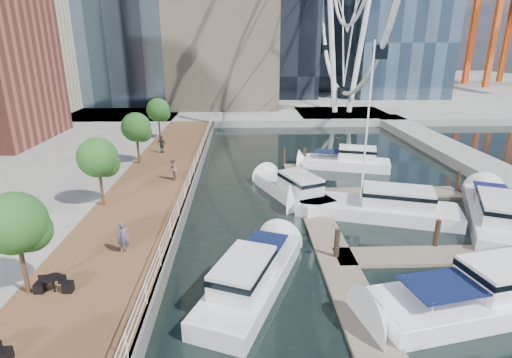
{
  "coord_description": "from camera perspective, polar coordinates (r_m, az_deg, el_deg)",
  "views": [
    {
      "loc": [
        -2.11,
        -11.19,
        11.18
      ],
      "look_at": [
        -1.2,
        13.12,
        3.0
      ],
      "focal_mm": 28.0,
      "sensor_mm": 36.0,
      "label": 1
    }
  ],
  "objects": [
    {
      "name": "pedestrian_mid",
      "position": [
        32.13,
        -11.83,
        1.38
      ],
      "size": [
        0.73,
        0.91,
        1.78
      ],
      "primitive_type": "imported",
      "rotation": [
        0.0,
        0.0,
        -1.5
      ],
      "color": "#8C6C61",
      "rests_on": "boardwalk"
    },
    {
      "name": "moored_yachts",
      "position": [
        27.96,
        17.31,
        -5.89
      ],
      "size": [
        22.98,
        38.8,
        11.5
      ],
      "color": "silver",
      "rests_on": "ground"
    },
    {
      "name": "boardwalk",
      "position": [
        29.11,
        -15.72,
        -3.67
      ],
      "size": [
        6.0,
        60.0,
        1.0
      ],
      "primitive_type": "cube",
      "color": "brown",
      "rests_on": "ground"
    },
    {
      "name": "pier",
      "position": [
        66.08,
        12.13,
        8.88
      ],
      "size": [
        14.0,
        12.0,
        1.0
      ],
      "primitive_type": "cube",
      "color": "gray",
      "rests_on": "ground"
    },
    {
      "name": "seawall",
      "position": [
        28.55,
        -9.85,
        -3.67
      ],
      "size": [
        0.25,
        60.0,
        1.0
      ],
      "primitive_type": "cube",
      "color": "#595954",
      "rests_on": "ground"
    },
    {
      "name": "land_far",
      "position": [
        113.71,
        -1.12,
        13.2
      ],
      "size": [
        200.0,
        114.0,
        1.0
      ],
      "primitive_type": "cube",
      "color": "gray",
      "rests_on": "ground"
    },
    {
      "name": "breakwater",
      "position": [
        39.7,
        31.8,
        0.11
      ],
      "size": [
        4.0,
        60.0,
        1.0
      ],
      "primitive_type": "cube",
      "color": "gray",
      "rests_on": "ground"
    },
    {
      "name": "railing",
      "position": [
        28.2,
        -10.16,
        -1.75
      ],
      "size": [
        0.1,
        60.0,
        1.05
      ],
      "primitive_type": null,
      "color": "white",
      "rests_on": "boardwalk"
    },
    {
      "name": "floating_docks",
      "position": [
        25.77,
        21.27,
        -7.29
      ],
      "size": [
        16.0,
        34.0,
        2.6
      ],
      "color": "#6D6051",
      "rests_on": "ground"
    },
    {
      "name": "pedestrian_near",
      "position": [
        21.69,
        -18.4,
        -7.95
      ],
      "size": [
        0.71,
        0.58,
        1.68
      ],
      "primitive_type": "imported",
      "rotation": [
        0.0,
        0.0,
        0.34
      ],
      "color": "#4F536A",
      "rests_on": "boardwalk"
    },
    {
      "name": "street_trees",
      "position": [
        27.72,
        -21.69,
        2.85
      ],
      "size": [
        2.6,
        42.6,
        4.6
      ],
      "color": "#3F2B1C",
      "rests_on": "ground"
    },
    {
      "name": "pedestrian_far",
      "position": [
        40.66,
        -13.29,
        4.86
      ],
      "size": [
        1.11,
        0.85,
        1.75
      ],
      "primitive_type": "imported",
      "rotation": [
        0.0,
        0.0,
        2.67
      ],
      "color": "#333740",
      "rests_on": "boardwalk"
    },
    {
      "name": "yacht_foreground",
      "position": [
        21.43,
        29.88,
        -15.64
      ],
      "size": [
        12.28,
        5.54,
        2.15
      ],
      "primitive_type": null,
      "rotation": [
        0.0,
        0.0,
        1.78
      ],
      "color": "white",
      "rests_on": "ground"
    }
  ]
}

